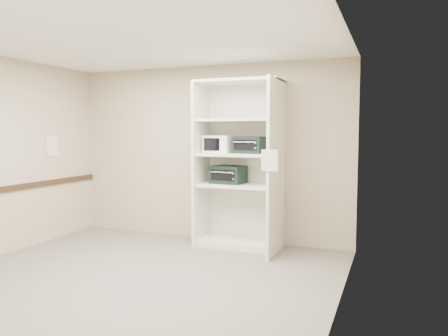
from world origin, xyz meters
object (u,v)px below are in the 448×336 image
(microwave, at_px, (219,144))
(toaster_oven_lower, at_px, (229,175))
(shelving_unit, at_px, (242,170))
(toaster_oven_upper, at_px, (249,145))

(microwave, distance_m, toaster_oven_lower, 0.47)
(shelving_unit, height_order, microwave, shelving_unit)
(shelving_unit, xyz_separation_m, toaster_oven_upper, (0.09, 0.04, 0.36))
(microwave, distance_m, toaster_oven_upper, 0.48)
(microwave, relative_size, toaster_oven_lower, 0.91)
(shelving_unit, relative_size, toaster_oven_upper, 5.73)
(toaster_oven_upper, relative_size, toaster_oven_lower, 0.90)
(shelving_unit, height_order, toaster_oven_lower, shelving_unit)
(microwave, bearing_deg, toaster_oven_upper, 6.18)
(toaster_oven_upper, distance_m, toaster_oven_lower, 0.55)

